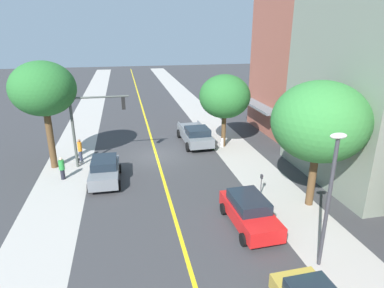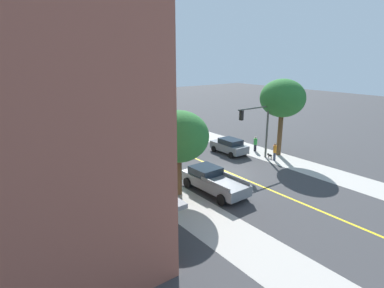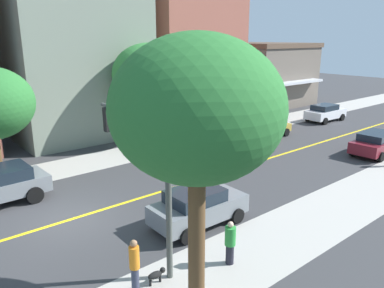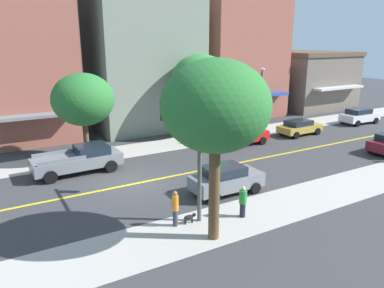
{
  "view_description": "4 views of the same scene",
  "coord_description": "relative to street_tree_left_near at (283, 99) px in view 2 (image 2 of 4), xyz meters",
  "views": [
    {
      "loc": [
        2.28,
        24.83,
        9.73
      ],
      "look_at": [
        -2.01,
        4.48,
        2.43
      ],
      "focal_mm": 30.6,
      "sensor_mm": 36.0,
      "label": 1
    },
    {
      "loc": [
        -17.84,
        -18.75,
        9.78
      ],
      "look_at": [
        -1.68,
        3.1,
        2.17
      ],
      "focal_mm": 29.11,
      "sensor_mm": 36.0,
      "label": 2
    },
    {
      "loc": [
        14.76,
        -5.36,
        7.61
      ],
      "look_at": [
        -0.96,
        7.73,
        1.8
      ],
      "focal_mm": 35.36,
      "sensor_mm": 36.0,
      "label": 3
    },
    {
      "loc": [
        19.8,
        -7.44,
        8.41
      ],
      "look_at": [
        1.58,
        3.15,
        2.45
      ],
      "focal_mm": 34.59,
      "sensor_mm": 36.0,
      "label": 4
    }
  ],
  "objects": [
    {
      "name": "parking_meter",
      "position": [
        -13.38,
        7.14,
        -4.96
      ],
      "size": [
        0.12,
        0.18,
        1.31
      ],
      "color": "#4C4C51",
      "rests_on": "ground"
    },
    {
      "name": "red_sedan_left_curb",
      "position": [
        -11.36,
        10.29,
        -4.99
      ],
      "size": [
        2.17,
        4.44,
        1.62
      ],
      "rotation": [
        0.0,
        0.0,
        1.61
      ],
      "color": "red",
      "rests_on": "ground"
    },
    {
      "name": "street_tree_left_far",
      "position": [
        -15.67,
        8.9,
        -0.81
      ],
      "size": [
        5.19,
        5.19,
        7.24
      ],
      "color": "brown",
      "rests_on": "ground"
    },
    {
      "name": "gold_sedan_left_curb",
      "position": [
        -11.36,
        16.85,
        -5.09
      ],
      "size": [
        2.11,
        4.24,
        1.37
      ],
      "rotation": [
        0.0,
        0.0,
        1.6
      ],
      "color": "#B29338",
      "rests_on": "ground"
    },
    {
      "name": "pedestrian_green_shirt",
      "position": [
        -0.96,
        2.34,
        -4.99
      ],
      "size": [
        0.38,
        0.38,
        1.6
      ],
      "rotation": [
        0.0,
        0.0,
        3.42
      ],
      "color": "black",
      "rests_on": "ground"
    },
    {
      "name": "street_tree_right_corner",
      "position": [
        -13.7,
        -1.87,
        -1.42
      ],
      "size": [
        4.29,
        4.29,
        6.25
      ],
      "color": "brown",
      "rests_on": "ground"
    },
    {
      "name": "street_lamp",
      "position": [
        -13.29,
        13.75,
        -2.06
      ],
      "size": [
        0.7,
        0.36,
        6.04
      ],
      "color": "#38383D",
      "rests_on": "ground"
    },
    {
      "name": "grey_pickup_truck",
      "position": [
        -11.4,
        -2.96,
        -4.94
      ],
      "size": [
        2.5,
        5.66,
        1.72
      ],
      "rotation": [
        0.0,
        0.0,
        1.6
      ],
      "color": "slate",
      "rests_on": "ground"
    },
    {
      "name": "pedestrian_blue_shirt",
      "position": [
        -1.87,
        17.38,
        -4.9
      ],
      "size": [
        0.33,
        0.33,
        1.74
      ],
      "rotation": [
        0.0,
        0.0,
        5.17
      ],
      "color": "brown",
      "rests_on": "ground"
    },
    {
      "name": "tan_rowhouse",
      "position": [
        -23.13,
        -4.85,
        1.79
      ],
      "size": [
        10.25,
        9.04,
        15.22
      ],
      "rotation": [
        0.0,
        0.0,
        -1.57
      ],
      "color": "#935142",
      "rests_on": "ground"
    },
    {
      "name": "fire_hydrant",
      "position": [
        -13.58,
        -1.77,
        -5.42
      ],
      "size": [
        0.44,
        0.24,
        0.82
      ],
      "color": "silver",
      "rests_on": "ground"
    },
    {
      "name": "white_sedan_left_curb",
      "position": [
        -11.66,
        25.74,
        -5.01
      ],
      "size": [
        2.1,
        4.32,
        1.57
      ],
      "rotation": [
        0.0,
        0.0,
        1.55
      ],
      "color": "silver",
      "rests_on": "ground"
    },
    {
      "name": "ground_plane",
      "position": [
        -7.69,
        -0.69,
        -5.83
      ],
      "size": [
        140.0,
        140.0,
        0.0
      ],
      "primitive_type": "plane",
      "color": "#38383A"
    },
    {
      "name": "small_dog",
      "position": [
        -1.67,
        -0.25,
        -5.51
      ],
      "size": [
        0.25,
        0.64,
        0.48
      ],
      "rotation": [
        0.0,
        0.0,
        1.52
      ],
      "color": "black",
      "rests_on": "ground"
    },
    {
      "name": "maroon_sedan_right_curb",
      "position": [
        -3.73,
        19.08,
        -5.03
      ],
      "size": [
        2.25,
        4.77,
        1.51
      ],
      "rotation": [
        0.0,
        0.0,
        1.62
      ],
      "color": "maroon",
      "rests_on": "ground"
    },
    {
      "name": "grey_sedan_right_curb",
      "position": [
        -3.82,
        3.34,
        -4.99
      ],
      "size": [
        2.1,
        4.16,
        1.61
      ],
      "rotation": [
        0.0,
        0.0,
        1.55
      ],
      "color": "slate",
      "rests_on": "ground"
    },
    {
      "name": "sidewalk_right",
      "position": [
        -0.95,
        -0.69,
        -5.82
      ],
      "size": [
        3.45,
        126.0,
        0.01
      ],
      "primitive_type": "cube",
      "color": "#ADA8A0",
      "rests_on": "ground"
    },
    {
      "name": "pedestrian_orange_shirt",
      "position": [
        -1.8,
        -0.95,
        -4.89
      ],
      "size": [
        0.32,
        0.32,
        1.75
      ],
      "rotation": [
        0.0,
        0.0,
        4.47
      ],
      "color": "#33384C",
      "rests_on": "ground"
    },
    {
      "name": "traffic_light_mast",
      "position": [
        -2.99,
        0.29,
        -2.1
      ],
      "size": [
        4.18,
        0.32,
        5.54
      ],
      "rotation": [
        0.0,
        0.0,
        3.14
      ],
      "color": "#474C47",
      "rests_on": "ground"
    },
    {
      "name": "street_tree_left_near",
      "position": [
        0.0,
        0.0,
        0.0
      ],
      "size": [
        4.45,
        4.45,
        7.77
      ],
      "color": "brown",
      "rests_on": "ground"
    },
    {
      "name": "sidewalk_left",
      "position": [
        -14.43,
        -0.69,
        -5.82
      ],
      "size": [
        3.45,
        126.0,
        0.01
      ],
      "primitive_type": "cube",
      "color": "#ADA8A0",
      "rests_on": "ground"
    },
    {
      "name": "road_centerline_stripe",
      "position": [
        -7.69,
        -0.69,
        -5.83
      ],
      "size": [
        0.2,
        126.0,
        0.0
      ],
      "primitive_type": "cube",
      "color": "yellow",
      "rests_on": "ground"
    },
    {
      "name": "pedestrian_teal_shirt",
      "position": [
        0.12,
        19.21,
        -4.87
      ],
      "size": [
        0.38,
        0.38,
        1.82
      ],
      "rotation": [
        0.0,
        0.0,
        1.95
      ],
      "color": "brown",
      "rests_on": "ground"
    },
    {
      "name": "corner_shop_building",
      "position": [
        -23.14,
        6.06,
        1.89
      ],
      "size": [
        11.29,
        10.14,
        15.41
      ],
      "rotation": [
        0.0,
        0.0,
        -1.57
      ],
      "color": "gray",
      "rests_on": "ground"
    }
  ]
}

